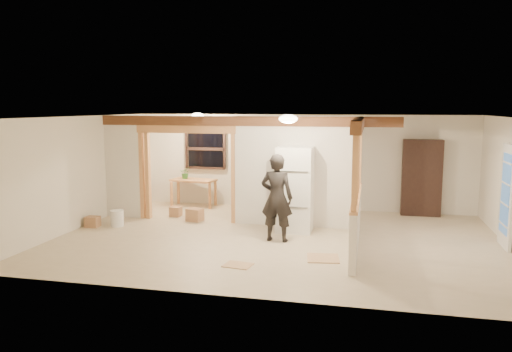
% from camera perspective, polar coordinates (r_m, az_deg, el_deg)
% --- Properties ---
extents(floor, '(9.00, 6.50, 0.01)m').
position_cam_1_polar(floor, '(10.39, 2.38, -7.21)').
color(floor, '#C3AF91').
rests_on(floor, ground).
extents(ceiling, '(9.00, 6.50, 0.01)m').
position_cam_1_polar(ceiling, '(10.03, 2.46, 6.74)').
color(ceiling, white).
extents(wall_back, '(9.00, 0.01, 2.50)m').
position_cam_1_polar(wall_back, '(13.32, 4.98, 1.63)').
color(wall_back, silver).
rests_on(wall_back, floor).
extents(wall_front, '(9.00, 0.01, 2.50)m').
position_cam_1_polar(wall_front, '(7.01, -2.45, -4.10)').
color(wall_front, silver).
rests_on(wall_front, floor).
extents(wall_left, '(0.01, 6.50, 2.50)m').
position_cam_1_polar(wall_left, '(11.81, -19.59, 0.38)').
color(wall_left, silver).
rests_on(wall_left, floor).
extents(partition_left_stub, '(0.90, 0.12, 2.50)m').
position_cam_1_polar(partition_left_stub, '(12.61, -14.94, 1.03)').
color(partition_left_stub, silver).
rests_on(partition_left_stub, floor).
extents(partition_center, '(2.80, 0.12, 2.50)m').
position_cam_1_polar(partition_center, '(11.27, 4.54, 0.48)').
color(partition_center, silver).
rests_on(partition_center, floor).
extents(doorway_frame, '(2.46, 0.14, 2.20)m').
position_cam_1_polar(doorway_frame, '(11.95, -7.90, 0.13)').
color(doorway_frame, tan).
rests_on(doorway_frame, floor).
extents(header_beam_back, '(7.00, 0.18, 0.22)m').
position_cam_1_polar(header_beam_back, '(11.42, -1.40, 6.29)').
color(header_beam_back, brown).
rests_on(header_beam_back, ceiling).
extents(header_beam_right, '(0.18, 3.30, 0.22)m').
position_cam_1_polar(header_beam_right, '(9.47, 11.62, 5.78)').
color(header_beam_right, brown).
rests_on(header_beam_right, ceiling).
extents(pony_wall, '(0.12, 3.20, 1.00)m').
position_cam_1_polar(pony_wall, '(9.72, 11.31, -5.36)').
color(pony_wall, silver).
rests_on(pony_wall, floor).
extents(stud_partition, '(0.14, 3.20, 1.32)m').
position_cam_1_polar(stud_partition, '(9.52, 11.50, 1.45)').
color(stud_partition, tan).
rests_on(stud_partition, pony_wall).
extents(window_back, '(1.12, 0.10, 1.10)m').
position_cam_1_polar(window_back, '(13.81, -5.81, 3.10)').
color(window_back, black).
rests_on(window_back, wall_back).
extents(french_door, '(0.12, 0.86, 2.00)m').
position_cam_1_polar(french_door, '(10.72, 26.77, -2.09)').
color(french_door, white).
rests_on(french_door, floor).
extents(ceiling_dome_main, '(0.36, 0.36, 0.16)m').
position_cam_1_polar(ceiling_dome_main, '(9.49, 3.70, 6.54)').
color(ceiling_dome_main, '#FFEABF').
rests_on(ceiling_dome_main, ceiling).
extents(ceiling_dome_util, '(0.32, 0.32, 0.14)m').
position_cam_1_polar(ceiling_dome_util, '(12.91, -6.69, 6.88)').
color(ceiling_dome_util, '#FFEABF').
rests_on(ceiling_dome_util, ceiling).
extents(hanging_bulb, '(0.07, 0.07, 0.07)m').
position_cam_1_polar(hanging_bulb, '(12.09, -5.54, 5.40)').
color(hanging_bulb, '#FFD88C').
rests_on(hanging_bulb, ceiling).
extents(refrigerator, '(0.76, 0.74, 1.85)m').
position_cam_1_polar(refrigerator, '(10.89, 4.49, -1.51)').
color(refrigerator, silver).
rests_on(refrigerator, floor).
extents(woman, '(0.67, 0.46, 1.78)m').
position_cam_1_polar(woman, '(10.04, 2.39, -2.50)').
color(woman, '#272525').
rests_on(woman, floor).
extents(work_table, '(1.27, 0.78, 0.75)m').
position_cam_1_polar(work_table, '(13.73, -7.14, -1.91)').
color(work_table, tan).
rests_on(work_table, floor).
extents(potted_plant, '(0.35, 0.32, 0.33)m').
position_cam_1_polar(potted_plant, '(13.77, -8.06, 0.37)').
color(potted_plant, '#2A561F').
rests_on(potted_plant, work_table).
extents(shop_vac, '(0.54, 0.54, 0.60)m').
position_cam_1_polar(shop_vac, '(13.77, -13.26, -2.34)').
color(shop_vac, '#A61515').
rests_on(shop_vac, floor).
extents(bookshelf, '(0.95, 0.32, 1.90)m').
position_cam_1_polar(bookshelf, '(13.06, 18.40, -0.19)').
color(bookshelf, black).
rests_on(bookshelf, floor).
extents(bucket, '(0.36, 0.36, 0.37)m').
position_cam_1_polar(bucket, '(11.83, -15.58, -4.68)').
color(bucket, silver).
rests_on(bucket, floor).
extents(box_util_a, '(0.40, 0.36, 0.30)m').
position_cam_1_polar(box_util_a, '(12.00, -7.01, -4.42)').
color(box_util_a, '#AC7A53').
rests_on(box_util_a, floor).
extents(box_util_b, '(0.27, 0.27, 0.24)m').
position_cam_1_polar(box_util_b, '(12.60, -9.15, -4.02)').
color(box_util_b, '#AC7A53').
rests_on(box_util_b, floor).
extents(box_front, '(0.30, 0.25, 0.24)m').
position_cam_1_polar(box_front, '(11.94, -18.18, -4.99)').
color(box_front, '#AC7A53').
rests_on(box_front, floor).
extents(floor_panel_near, '(0.63, 0.63, 0.02)m').
position_cam_1_polar(floor_panel_near, '(9.15, 7.67, -9.29)').
color(floor_panel_near, tan).
rests_on(floor_panel_near, floor).
extents(floor_panel_far, '(0.52, 0.44, 0.01)m').
position_cam_1_polar(floor_panel_far, '(8.71, -2.08, -10.14)').
color(floor_panel_far, tan).
rests_on(floor_panel_far, floor).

